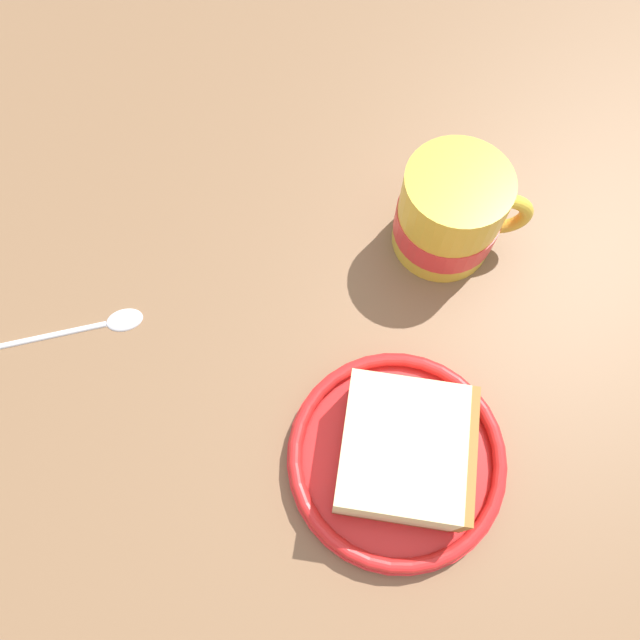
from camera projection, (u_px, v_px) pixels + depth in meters
The scene contains 5 objects.
ground_plane at pixel (341, 351), 50.69cm from camera, with size 122.03×122.03×2.94cm, color brown.
small_plate at pixel (397, 457), 44.83cm from camera, with size 16.14×16.14×2.07cm.
cake_slice at pixel (405, 451), 42.44cm from camera, with size 12.11×11.91×5.01cm.
tea_mug at pixel (451, 214), 49.35cm from camera, with size 8.56×10.76×8.61cm.
teaspoon at pixel (97, 324), 49.65cm from camera, with size 2.13×12.86×0.80cm.
Camera 1 is at (-16.16, 6.37, 46.26)cm, focal length 34.34 mm.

